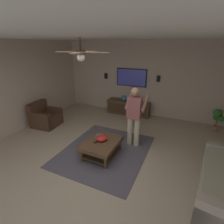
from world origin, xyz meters
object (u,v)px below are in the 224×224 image
object	(u,v)px
media_console	(128,108)
potted_plant_short	(218,117)
bowl	(101,138)
wall_speaker_right	(106,76)
remote_black	(97,142)
ceiling_fan	(81,54)
book	(99,136)
wall_speaker_left	(158,79)
tv	(131,78)
vase_round	(124,98)
remote_white	(100,135)
armchair	(45,118)
coffee_table	(101,145)
person_standing	(134,114)

from	to	relation	value
media_console	potted_plant_short	xyz separation A→B (m)	(-0.19, -3.07, 0.22)
bowl	wall_speaker_right	bearing A→B (deg)	24.58
remote_black	ceiling_fan	size ratio (longest dim) A/B	0.12
potted_plant_short	book	xyz separation A→B (m)	(-2.54, 2.90, -0.08)
remote_black	wall_speaker_left	bearing A→B (deg)	12.30
tv	remote_black	world-z (taller)	tv
vase_round	wall_speaker_left	distance (m)	1.48
wall_speaker_right	ceiling_fan	bearing A→B (deg)	-161.42
remote_white	wall_speaker_right	xyz separation A→B (m)	(2.91, 1.26, 1.01)
armchair	wall_speaker_left	xyz separation A→B (m)	(2.42, -3.28, 1.19)
potted_plant_short	remote_black	distance (m)	3.98
potted_plant_short	wall_speaker_left	bearing A→B (deg)	77.72
tv	wall_speaker_left	xyz separation A→B (m)	(0.01, -1.03, 0.03)
armchair	potted_plant_short	xyz separation A→B (m)	(1.98, -5.32, 0.21)
media_console	tv	world-z (taller)	tv
coffee_table	person_standing	size ratio (longest dim) A/B	0.61
remote_black	tv	bearing A→B (deg)	30.19
person_standing	book	world-z (taller)	person_standing
vase_round	person_standing	bearing A→B (deg)	-152.56
coffee_table	ceiling_fan	xyz separation A→B (m)	(-0.16, 0.33, 2.16)
coffee_table	remote_black	world-z (taller)	remote_black
potted_plant_short	wall_speaker_right	size ratio (longest dim) A/B	3.45
bowl	potted_plant_short	bearing A→B (deg)	-45.94
bowl	remote_black	xyz separation A→B (m)	(-0.13, 0.06, -0.05)
media_console	bowl	xyz separation A→B (m)	(-2.86, -0.31, 0.19)
coffee_table	remote_white	xyz separation A→B (m)	(0.26, 0.18, 0.12)
armchair	wall_speaker_left	distance (m)	4.25
media_console	book	size ratio (longest dim) A/B	7.73
person_standing	armchair	bearing A→B (deg)	91.56
potted_plant_short	wall_speaker_left	xyz separation A→B (m)	(0.44, 2.04, 0.98)
media_console	wall_speaker_left	bearing A→B (deg)	103.86
tv	person_standing	xyz separation A→B (m)	(-2.34, -0.90, -0.51)
armchair	vase_round	bearing A→B (deg)	40.42
remote_white	wall_speaker_left	world-z (taller)	wall_speaker_left
tv	remote_black	distance (m)	3.41
bowl	wall_speaker_left	world-z (taller)	wall_speaker_left
wall_speaker_right	remote_white	bearing A→B (deg)	-156.56
tv	ceiling_fan	world-z (taller)	ceiling_fan
remote_white	book	xyz separation A→B (m)	(-0.08, -0.02, 0.01)
remote_white	remote_black	xyz separation A→B (m)	(-0.34, -0.10, 0.00)
remote_white	coffee_table	bearing A→B (deg)	120.49
media_console	wall_speaker_right	bearing A→B (deg)	-102.85
vase_round	armchair	bearing A→B (deg)	135.78
bowl	wall_speaker_left	xyz separation A→B (m)	(3.12, -0.72, 1.01)
armchair	person_standing	xyz separation A→B (m)	(0.07, -3.15, 0.65)
potted_plant_short	vase_round	world-z (taller)	vase_round
tv	remote_black	bearing A→B (deg)	4.38
book	remote_black	bearing A→B (deg)	-176.83
remote_white	vase_round	bearing A→B (deg)	-88.01
book	person_standing	bearing A→B (deg)	-62.31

